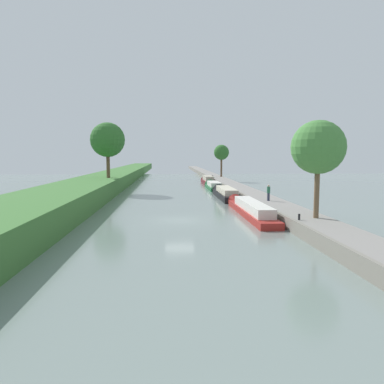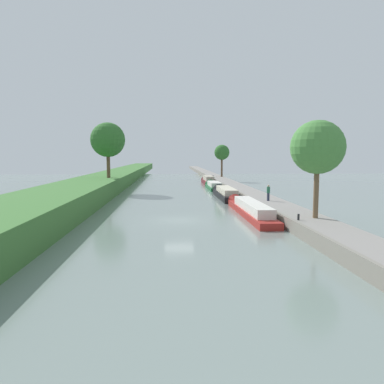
# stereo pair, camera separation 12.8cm
# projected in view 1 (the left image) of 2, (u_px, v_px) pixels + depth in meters

# --- Properties ---
(ground_plane) EXTENTS (160.00, 160.00, 0.00)m
(ground_plane) POSITION_uv_depth(u_px,v_px,m) (180.00, 220.00, 32.03)
(ground_plane) COLOR slate
(left_grassy_bank) EXTENTS (7.35, 260.00, 2.21)m
(left_grassy_bank) POSITION_uv_depth(u_px,v_px,m) (40.00, 209.00, 31.16)
(left_grassy_bank) COLOR #3D7033
(left_grassy_bank) RESTS_ON ground_plane
(right_towpath) EXTENTS (3.07, 260.00, 0.95)m
(right_towpath) POSITION_uv_depth(u_px,v_px,m) (289.00, 214.00, 32.60)
(right_towpath) COLOR gray
(right_towpath) RESTS_ON ground_plane
(stone_quay) EXTENTS (0.25, 260.00, 1.00)m
(stone_quay) POSITION_uv_depth(u_px,v_px,m) (271.00, 214.00, 32.49)
(stone_quay) COLOR gray
(stone_quay) RESTS_ON ground_plane
(narrowboat_red) EXTENTS (1.83, 15.62, 1.95)m
(narrowboat_red) POSITION_uv_depth(u_px,v_px,m) (250.00, 209.00, 35.04)
(narrowboat_red) COLOR maroon
(narrowboat_red) RESTS_ON ground_plane
(narrowboat_black) EXTENTS (2.02, 12.63, 2.03)m
(narrowboat_black) POSITION_uv_depth(u_px,v_px,m) (225.00, 193.00, 49.12)
(narrowboat_black) COLOR black
(narrowboat_black) RESTS_ON ground_plane
(narrowboat_green) EXTENTS (2.05, 10.30, 1.97)m
(narrowboat_green) POSITION_uv_depth(u_px,v_px,m) (213.00, 186.00, 62.31)
(narrowboat_green) COLOR #1E6033
(narrowboat_green) RESTS_ON ground_plane
(narrowboat_maroon) EXTENTS (1.83, 11.22, 2.14)m
(narrowboat_maroon) POSITION_uv_depth(u_px,v_px,m) (207.00, 181.00, 72.77)
(narrowboat_maroon) COLOR maroon
(narrowboat_maroon) RESTS_ON ground_plane
(tree_rightbank_near) EXTENTS (3.96, 3.96, 7.24)m
(tree_rightbank_near) POSITION_uv_depth(u_px,v_px,m) (318.00, 148.00, 27.07)
(tree_rightbank_near) COLOR brown
(tree_rightbank_near) RESTS_ON right_towpath
(tree_rightbank_midnear) EXTENTS (3.30, 3.30, 6.99)m
(tree_rightbank_midnear) POSITION_uv_depth(u_px,v_px,m) (221.00, 153.00, 80.32)
(tree_rightbank_midnear) COLOR brown
(tree_rightbank_midnear) RESTS_ON right_towpath
(tree_leftbank_downstream) EXTENTS (5.22, 5.22, 8.37)m
(tree_leftbank_downstream) POSITION_uv_depth(u_px,v_px,m) (108.00, 140.00, 55.78)
(tree_leftbank_downstream) COLOR brown
(tree_leftbank_downstream) RESTS_ON left_grassy_bank
(person_walking) EXTENTS (0.34, 0.34, 1.66)m
(person_walking) POSITION_uv_depth(u_px,v_px,m) (269.00, 192.00, 37.95)
(person_walking) COLOR #282D42
(person_walking) RESTS_ON right_towpath
(mooring_bollard_near) EXTENTS (0.16, 0.16, 0.45)m
(mooring_bollard_near) POSITION_uv_depth(u_px,v_px,m) (299.00, 217.00, 26.63)
(mooring_bollard_near) COLOR black
(mooring_bollard_near) RESTS_ON right_towpath
(mooring_bollard_far) EXTENTS (0.16, 0.16, 0.45)m
(mooring_bollard_far) POSITION_uv_depth(u_px,v_px,m) (213.00, 176.00, 78.32)
(mooring_bollard_far) COLOR black
(mooring_bollard_far) RESTS_ON right_towpath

